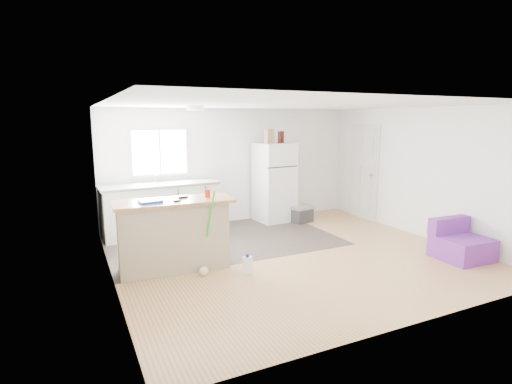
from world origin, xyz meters
TOP-DOWN VIEW (x-y plane):
  - room at (0.00, 0.00)m, footprint 5.51×5.01m
  - vinyl_zone at (-0.73, 1.25)m, footprint 4.05×2.50m
  - window at (-1.55, 2.49)m, footprint 1.18×0.06m
  - interior_door at (2.72, 1.55)m, footprint 0.11×0.92m
  - ceiling_fixture at (-1.20, 1.20)m, footprint 0.30×0.30m
  - kitchen_cabinets at (-1.65, 2.16)m, footprint 2.24×0.81m
  - peninsula at (-1.88, 0.21)m, footprint 1.72×0.74m
  - refrigerator at (0.80, 2.13)m, footprint 0.80×0.77m
  - cooler at (1.27, 1.75)m, footprint 0.52×0.42m
  - purple_seat at (2.32, -1.27)m, footprint 0.78×0.74m
  - cleaner_jug at (-0.99, -0.42)m, footprint 0.15×0.13m
  - mop at (-1.54, -0.18)m, footprint 0.26×0.33m
  - red_cup at (-1.36, 0.20)m, footprint 0.09×0.09m
  - blue_tray at (-2.20, 0.17)m, footprint 0.32×0.25m
  - tool_a at (-1.70, 0.29)m, footprint 0.15×0.09m
  - tool_b at (-1.85, 0.08)m, footprint 0.11×0.07m
  - cardboard_box at (0.65, 2.08)m, footprint 0.22×0.16m
  - bottle_left at (0.89, 2.09)m, footprint 0.07×0.07m
  - bottle_right at (0.99, 2.14)m, footprint 0.09×0.09m

SIDE VIEW (x-z plane):
  - vinyl_zone at x=-0.73m, z-range 0.00..0.00m
  - cleaner_jug at x=-0.99m, z-range -0.02..0.28m
  - cooler at x=1.27m, z-range 0.00..0.36m
  - purple_seat at x=2.32m, z-range -0.08..0.54m
  - mop at x=-1.54m, z-range -0.38..0.84m
  - kitchen_cabinets at x=-1.65m, z-range -0.14..1.14m
  - peninsula at x=-1.88m, z-range 0.01..1.04m
  - refrigerator at x=0.80m, z-range 0.00..1.68m
  - interior_door at x=2.72m, z-range -0.03..2.07m
  - tool_b at x=-1.85m, z-range 1.04..1.06m
  - tool_a at x=-1.70m, z-range 1.04..1.07m
  - blue_tray at x=-2.20m, z-range 1.04..1.07m
  - red_cup at x=-1.36m, z-range 1.04..1.16m
  - room at x=0.00m, z-range -0.01..2.41m
  - window at x=-1.55m, z-range 1.06..2.04m
  - bottle_left at x=0.89m, z-range 1.68..1.93m
  - bottle_right at x=0.99m, z-range 1.68..1.93m
  - cardboard_box at x=0.65m, z-range 1.68..1.98m
  - ceiling_fixture at x=-1.20m, z-range 2.32..2.40m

